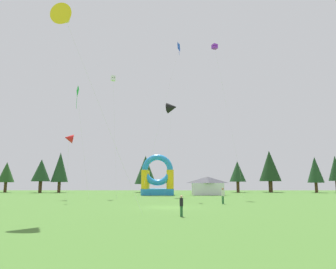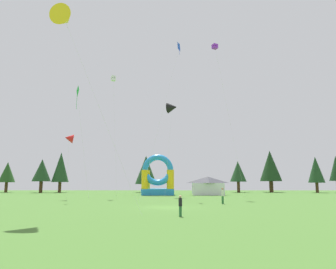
# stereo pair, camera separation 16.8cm
# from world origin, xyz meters

# --- Properties ---
(ground_plane) EXTENTS (120.00, 120.00, 0.00)m
(ground_plane) POSITION_xyz_m (0.00, 0.00, 0.00)
(ground_plane) COLOR #47752D
(kite_white_box) EXTENTS (2.35, 4.82, 20.88)m
(kite_white_box) POSITION_xyz_m (-9.67, 20.26, 20.38)
(kite_white_box) COLOR white
(kite_white_box) RESTS_ON ground_plane
(kite_green_diamond) EXTENTS (1.61, 4.56, 15.65)m
(kite_green_diamond) POSITION_xyz_m (-12.81, 10.18, 14.98)
(kite_green_diamond) COLOR green
(kite_green_diamond) RESTS_ON ground_plane
(kite_red_delta) EXTENTS (1.77, 3.34, 9.78)m
(kite_red_delta) POSITION_xyz_m (-14.98, 14.40, 9.01)
(kite_red_delta) COLOR red
(kite_red_delta) RESTS_ON ground_plane
(kite_purple_box) EXTENTS (5.53, 3.22, 26.50)m
(kite_purple_box) POSITION_xyz_m (8.21, 19.90, 26.01)
(kite_purple_box) COLOR purple
(kite_purple_box) RESTS_ON ground_plane
(kite_black_delta) EXTENTS (2.47, 4.99, 16.96)m
(kite_black_delta) POSITION_xyz_m (0.66, 23.42, 15.94)
(kite_black_delta) COLOR black
(kite_black_delta) RESTS_ON ground_plane
(kite_yellow_delta) EXTENTS (7.89, 1.91, 17.25)m
(kite_yellow_delta) POSITION_xyz_m (-8.65, -7.16, 16.27)
(kite_yellow_delta) COLOR yellow
(kite_yellow_delta) RESTS_ON ground_plane
(kite_blue_diamond) EXTENTS (5.85, 8.41, 24.92)m
(kite_blue_diamond) POSITION_xyz_m (1.86, 16.03, 24.14)
(kite_blue_diamond) COLOR blue
(kite_blue_diamond) RESTS_ON ground_plane
(person_midfield) EXTENTS (0.38, 0.38, 1.55)m
(person_midfield) POSITION_xyz_m (1.10, -8.20, 0.92)
(person_midfield) COLOR #33723F
(person_midfield) RESTS_ON ground_plane
(person_near_camera) EXTENTS (0.44, 0.44, 1.84)m
(person_near_camera) POSITION_xyz_m (6.35, 4.68, 1.09)
(person_near_camera) COLOR #33723F
(person_near_camera) RESTS_ON ground_plane
(inflatable_red_slide) EXTENTS (6.13, 4.88, 7.65)m
(inflatable_red_slide) POSITION_xyz_m (-2.07, 27.98, 2.78)
(inflatable_red_slide) COLOR #268CD8
(inflatable_red_slide) RESTS_ON ground_plane
(festival_tent) EXTENTS (5.80, 3.64, 3.48)m
(festival_tent) POSITION_xyz_m (7.45, 28.11, 1.74)
(festival_tent) COLOR silver
(festival_tent) RESTS_ON ground_plane
(tree_row_0) EXTENTS (3.75, 3.75, 7.19)m
(tree_row_0) POSITION_xyz_m (-38.95, 42.61, 4.73)
(tree_row_0) COLOR #4C331E
(tree_row_0) RESTS_ON ground_plane
(tree_row_1) EXTENTS (4.19, 4.19, 7.71)m
(tree_row_1) POSITION_xyz_m (-29.65, 40.27, 5.08)
(tree_row_1) COLOR #4C331E
(tree_row_1) RESTS_ON ground_plane
(tree_row_2) EXTENTS (3.90, 3.90, 9.37)m
(tree_row_2) POSITION_xyz_m (-25.65, 41.31, 5.85)
(tree_row_2) COLOR #4C331E
(tree_row_2) RESTS_ON ground_plane
(tree_row_3) EXTENTS (5.13, 5.13, 8.67)m
(tree_row_3) POSITION_xyz_m (-5.58, 42.70, 5.27)
(tree_row_3) COLOR #4C331E
(tree_row_3) RESTS_ON ground_plane
(tree_row_4) EXTENTS (3.87, 3.87, 7.35)m
(tree_row_4) POSITION_xyz_m (16.39, 42.31, 4.87)
(tree_row_4) COLOR #4C331E
(tree_row_4) RESTS_ON ground_plane
(tree_row_5) EXTENTS (5.18, 5.18, 10.05)m
(tree_row_5) POSITION_xyz_m (24.62, 43.93, 6.28)
(tree_row_5) COLOR #4C331E
(tree_row_5) RESTS_ON ground_plane
(tree_row_6) EXTENTS (3.67, 3.67, 8.35)m
(tree_row_6) POSITION_xyz_m (34.30, 41.13, 5.27)
(tree_row_6) COLOR #4C331E
(tree_row_6) RESTS_ON ground_plane
(tree_row_7) EXTENTS (3.37, 3.37, 8.57)m
(tree_row_7) POSITION_xyz_m (39.24, 41.38, 5.57)
(tree_row_7) COLOR #4C331E
(tree_row_7) RESTS_ON ground_plane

